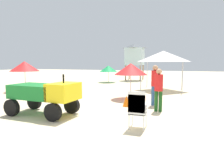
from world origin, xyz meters
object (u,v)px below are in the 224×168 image
(lifeguard_tower, at_px, (135,54))
(traffic_cone_near, at_px, (126,101))
(beach_umbrella_far, at_px, (131,69))
(lifeguard_near_center, at_px, (159,87))
(stacked_plastic_chairs, at_px, (137,107))
(utility_cart, at_px, (45,94))
(surfboard_pile, at_px, (59,95))
(popup_canopy, at_px, (163,56))
(beach_umbrella_mid, at_px, (108,69))
(beach_umbrella_left, at_px, (25,66))
(lifeguard_near_left, at_px, (155,82))

(lifeguard_tower, distance_m, traffic_cone_near, 13.20)
(beach_umbrella_far, bearing_deg, lifeguard_near_center, -54.49)
(stacked_plastic_chairs, bearing_deg, utility_cart, 172.61)
(utility_cart, bearing_deg, traffic_cone_near, 43.82)
(utility_cart, xyz_separation_m, lifeguard_tower, (-0.07, 15.03, 1.97))
(surfboard_pile, xyz_separation_m, lifeguard_near_center, (5.45, -1.46, 0.83))
(popup_canopy, bearing_deg, beach_umbrella_mid, 144.26)
(utility_cart, height_order, beach_umbrella_far, beach_umbrella_far)
(lifeguard_near_center, xyz_separation_m, beach_umbrella_left, (-8.94, 2.75, 0.69))
(lifeguard_tower, bearing_deg, surfboard_pile, -97.62)
(lifeguard_near_left, distance_m, lifeguard_near_center, 1.06)
(utility_cart, height_order, beach_umbrella_mid, beach_umbrella_mid)
(popup_canopy, distance_m, beach_umbrella_far, 4.16)
(utility_cart, xyz_separation_m, surfboard_pile, (-1.64, 3.32, -0.66))
(popup_canopy, distance_m, traffic_cone_near, 6.22)
(beach_umbrella_mid, xyz_separation_m, beach_umbrella_far, (4.08, -7.75, 0.26))
(lifeguard_near_left, xyz_separation_m, traffic_cone_near, (-1.14, -0.57, -0.80))
(beach_umbrella_left, relative_size, traffic_cone_near, 4.23)
(beach_umbrella_far, bearing_deg, traffic_cone_near, -81.78)
(lifeguard_tower, distance_m, beach_umbrella_far, 11.11)
(beach_umbrella_left, xyz_separation_m, beach_umbrella_far, (7.26, -0.40, -0.09))
(lifeguard_tower, bearing_deg, lifeguard_near_left, -73.39)
(stacked_plastic_chairs, xyz_separation_m, popup_canopy, (-0.02, 8.53, 1.66))
(lifeguard_near_left, height_order, beach_umbrella_left, beach_umbrella_left)
(stacked_plastic_chairs, height_order, lifeguard_near_center, lifeguard_near_center)
(stacked_plastic_chairs, distance_m, surfboard_pile, 6.37)
(utility_cart, bearing_deg, lifeguard_near_center, 26.00)
(stacked_plastic_chairs, distance_m, traffic_cone_near, 2.99)
(lifeguard_near_center, xyz_separation_m, popup_canopy, (-0.37, 6.22, 1.35))
(beach_umbrella_left, xyz_separation_m, beach_umbrella_mid, (3.19, 7.35, -0.34))
(beach_umbrella_far, relative_size, traffic_cone_near, 3.98)
(popup_canopy, height_order, beach_umbrella_mid, popup_canopy)
(beach_umbrella_mid, bearing_deg, lifeguard_tower, 58.79)
(beach_umbrella_left, bearing_deg, beach_umbrella_far, -3.18)
(stacked_plastic_chairs, relative_size, popup_canopy, 0.41)
(lifeguard_near_center, bearing_deg, traffic_cone_near, 162.01)
(lifeguard_near_left, bearing_deg, stacked_plastic_chairs, -91.43)
(surfboard_pile, height_order, lifeguard_near_left, lifeguard_near_left)
(utility_cart, relative_size, beach_umbrella_left, 1.32)
(lifeguard_near_left, distance_m, beach_umbrella_far, 2.01)
(lifeguard_near_left, distance_m, beach_umbrella_left, 8.87)
(beach_umbrella_left, bearing_deg, popup_canopy, 22.06)
(utility_cart, xyz_separation_m, beach_umbrella_left, (-5.13, 4.61, 0.86))
(lifeguard_near_center, bearing_deg, beach_umbrella_far, 125.51)
(stacked_plastic_chairs, height_order, beach_umbrella_far, beach_umbrella_far)
(popup_canopy, bearing_deg, lifeguard_tower, 116.89)
(lifeguard_tower, xyz_separation_m, beach_umbrella_mid, (-1.86, -3.07, -1.45))
(lifeguard_near_center, bearing_deg, beach_umbrella_mid, 119.66)
(surfboard_pile, bearing_deg, popup_canopy, 43.12)
(utility_cart, xyz_separation_m, beach_umbrella_far, (2.14, 4.21, 0.78))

